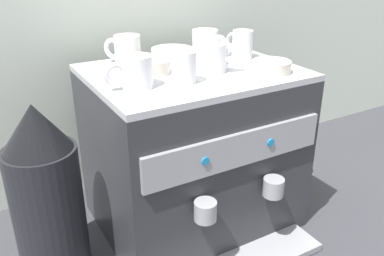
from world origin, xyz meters
TOP-DOWN VIEW (x-y plane):
  - ground_plane at (0.00, 0.00)m, footprint 4.00×4.00m
  - tiled_backsplash_wall at (0.00, 0.35)m, footprint 2.80×0.03m
  - espresso_machine at (0.00, -0.00)m, footprint 0.56×0.55m
  - ceramic_cup_0 at (-0.08, -0.09)m, footprint 0.06×0.10m
  - ceramic_cup_1 at (-0.14, 0.13)m, footprint 0.09×0.11m
  - ceramic_cup_2 at (-0.19, -0.07)m, footprint 0.12×0.08m
  - ceramic_cup_3 at (0.04, -0.05)m, footprint 0.11×0.09m
  - ceramic_cup_4 at (0.19, 0.03)m, footprint 0.06×0.10m
  - ceramic_cup_5 at (0.12, 0.13)m, footprint 0.08×0.12m
  - ceramic_bowl_0 at (0.17, -0.13)m, footprint 0.10×0.10m
  - ceramic_bowl_1 at (-0.11, 0.03)m, footprint 0.10×0.10m
  - ceramic_bowl_2 at (-0.00, 0.12)m, footprint 0.13×0.13m
  - coffee_grinder at (-0.43, -0.01)m, footprint 0.18×0.18m
  - milk_pitcher at (0.45, 0.02)m, footprint 0.08×0.08m

SIDE VIEW (x-z plane):
  - ground_plane at x=0.00m, z-range 0.00..0.00m
  - milk_pitcher at x=0.45m, z-range 0.00..0.15m
  - coffee_grinder at x=-0.43m, z-range -0.01..0.46m
  - espresso_machine at x=0.00m, z-range 0.00..0.48m
  - ceramic_bowl_0 at x=0.17m, z-range 0.49..0.52m
  - ceramic_bowl_2 at x=0.00m, z-range 0.49..0.52m
  - ceramic_bowl_1 at x=-0.11m, z-range 0.49..0.52m
  - ceramic_cup_5 at x=0.12m, z-range 0.49..0.56m
  - ceramic_cup_3 at x=0.04m, z-range 0.49..0.56m
  - ceramic_cup_2 at x=-0.19m, z-range 0.49..0.56m
  - ceramic_cup_0 at x=-0.08m, z-range 0.49..0.57m
  - ceramic_cup_4 at x=0.19m, z-range 0.49..0.57m
  - ceramic_cup_1 at x=-0.14m, z-range 0.49..0.57m
  - tiled_backsplash_wall at x=0.00m, z-range 0.00..1.10m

